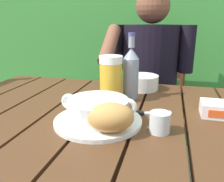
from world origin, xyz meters
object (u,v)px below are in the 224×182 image
object	(u,v)px
beer_bottle	(131,72)
water_glass_small	(160,122)
table_knife	(143,113)
chair_near_diner	(150,102)
diner_bowl	(142,82)
soup_bowl	(98,109)
person_eating	(148,76)
butter_tub	(220,109)
beer_glass	(111,79)
serving_plate	(98,121)
bread_roll	(111,117)

from	to	relation	value
beer_bottle	water_glass_small	xyz separation A→B (m)	(0.13, -0.27, -0.07)
water_glass_small	beer_bottle	bearing A→B (deg)	115.05
table_knife	water_glass_small	bearing A→B (deg)	-62.42
chair_near_diner	diner_bowl	size ratio (longest dim) A/B	6.88
beer_bottle	soup_bowl	bearing A→B (deg)	-101.68
person_eating	table_knife	distance (m)	0.63
beer_bottle	butter_tub	bearing A→B (deg)	-19.97
chair_near_diner	table_knife	size ratio (longest dim) A/B	6.39
person_eating	soup_bowl	xyz separation A→B (m)	(-0.08, -0.73, 0.06)
chair_near_diner	butter_tub	xyz separation A→B (m)	(0.28, -0.79, 0.27)
beer_glass	water_glass_small	distance (m)	0.30
serving_plate	butter_tub	bearing A→B (deg)	21.72
water_glass_small	diner_bowl	world-z (taller)	diner_bowl
butter_tub	table_knife	xyz separation A→B (m)	(-0.24, -0.05, -0.02)
person_eating	soup_bowl	size ratio (longest dim) A/B	5.24
serving_plate	butter_tub	distance (m)	0.39
chair_near_diner	person_eating	bearing A→B (deg)	-90.82
beer_glass	diner_bowl	xyz separation A→B (m)	(0.09, 0.19, -0.05)
chair_near_diner	butter_tub	distance (m)	0.88
bread_roll	water_glass_small	distance (m)	0.13
soup_bowl	table_knife	size ratio (longest dim) A/B	1.50
chair_near_diner	beer_bottle	world-z (taller)	chair_near_diner
beer_bottle	table_knife	bearing A→B (deg)	-66.83
person_eating	beer_glass	distance (m)	0.54
person_eating	water_glass_small	bearing A→B (deg)	-82.18
table_knife	beer_bottle	bearing A→B (deg)	113.17
diner_bowl	chair_near_diner	bearing A→B (deg)	90.00
bread_roll	diner_bowl	size ratio (longest dim) A/B	0.99
person_eating	bread_roll	world-z (taller)	person_eating
beer_glass	table_knife	size ratio (longest dim) A/B	1.11
soup_bowl	table_knife	xyz separation A→B (m)	(0.12, 0.10, -0.04)
bread_roll	table_knife	world-z (taller)	bread_roll
butter_tub	table_knife	distance (m)	0.24
serving_plate	beer_glass	world-z (taller)	beer_glass
person_eating	serving_plate	world-z (taller)	person_eating
table_knife	serving_plate	bearing A→B (deg)	-141.75
bread_roll	table_knife	xyz separation A→B (m)	(0.06, 0.16, -0.05)
water_glass_small	serving_plate	bearing A→B (deg)	174.02
serving_plate	table_knife	size ratio (longest dim) A/B	1.69
beer_bottle	diner_bowl	bearing A→B (deg)	78.10
chair_near_diner	beer_bottle	bearing A→B (deg)	-92.38
water_glass_small	bread_roll	bearing A→B (deg)	-159.43
chair_near_diner	butter_tub	size ratio (longest dim) A/B	8.53
person_eating	serving_plate	bearing A→B (deg)	-96.10
water_glass_small	butter_tub	distance (m)	0.24
soup_bowl	bread_roll	distance (m)	0.09
serving_plate	beer_glass	distance (m)	0.22
soup_bowl	beer_bottle	size ratio (longest dim) A/B	0.92
serving_plate	bread_roll	bearing A→B (deg)	-49.40
soup_bowl	water_glass_small	world-z (taller)	soup_bowl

